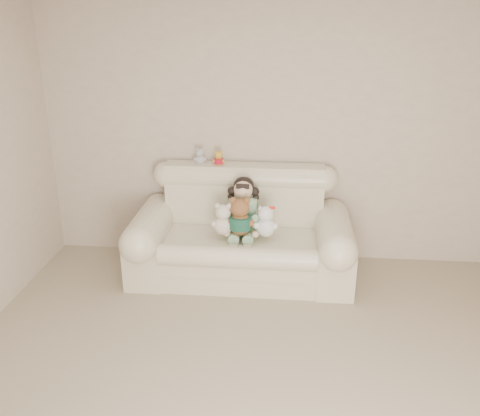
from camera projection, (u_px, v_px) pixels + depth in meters
name	position (u px, v px, depth m)	size (l,w,h in m)	color
wall_back	(270.00, 134.00, 5.06)	(4.50, 4.50, 0.00)	#B4A78F
sofa	(241.00, 227.00, 4.90)	(2.10, 0.95, 1.03)	#F4E9C4
seated_child	(243.00, 206.00, 4.90)	(0.34, 0.42, 0.57)	#2B7C30
brown_teddy	(240.00, 213.00, 4.70)	(0.27, 0.21, 0.43)	brown
white_cat	(266.00, 218.00, 4.69)	(0.23, 0.18, 0.36)	white
cream_teddy	(223.00, 216.00, 4.72)	(0.23, 0.18, 0.36)	#F0E6D0
yellow_mini_bear	(219.00, 157.00, 5.03)	(0.12, 0.09, 0.18)	gold
grey_mini_plush	(200.00, 155.00, 5.06)	(0.13, 0.10, 0.20)	#B5B5BC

